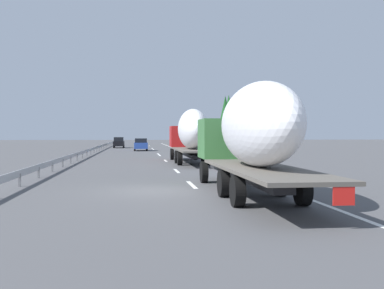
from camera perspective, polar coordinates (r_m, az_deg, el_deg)
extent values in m
plane|color=#4C4C4F|center=(59.50, -6.11, -1.00)|extent=(260.00, 260.00, 0.00)
cube|color=white|center=(21.73, -0.03, -4.97)|extent=(3.20, 0.20, 0.01)
cube|color=white|center=(29.78, -1.89, -3.27)|extent=(3.20, 0.20, 0.01)
cube|color=white|center=(41.29, -3.28, -2.00)|extent=(3.20, 0.20, 0.01)
cube|color=white|center=(51.67, -4.00, -1.33)|extent=(3.20, 0.20, 0.01)
cube|color=white|center=(55.22, -4.18, -1.17)|extent=(3.20, 0.20, 0.01)
cube|color=white|center=(70.99, -4.78, -0.62)|extent=(3.20, 0.20, 0.01)
cube|color=white|center=(76.86, -4.94, -0.47)|extent=(3.20, 0.20, 0.01)
cube|color=white|center=(92.45, -5.26, -0.18)|extent=(3.20, 0.20, 0.01)
cube|color=white|center=(64.80, -1.30, -0.80)|extent=(110.00, 0.20, 0.01)
cube|color=#B21919|center=(42.83, -1.00, 1.00)|extent=(2.40, 2.50, 1.90)
cube|color=black|center=(43.93, -1.15, 1.66)|extent=(0.08, 2.12, 0.80)
cube|color=#262628|center=(39.68, -0.53, -1.16)|extent=(11.80, 0.70, 0.24)
cube|color=#59544C|center=(36.48, 0.02, -0.64)|extent=(10.43, 2.50, 0.12)
ellipsoid|color=white|center=(36.27, 0.06, 1.92)|extent=(7.42, 2.20, 3.13)
cube|color=red|center=(31.46, 2.40, -1.39)|extent=(0.04, 0.56, 0.56)
cylinder|color=black|center=(42.78, -2.47, -1.19)|extent=(1.04, 0.30, 1.04)
cylinder|color=black|center=(43.00, 0.46, -1.17)|extent=(1.04, 0.30, 1.04)
cylinder|color=black|center=(37.58, -1.86, -1.53)|extent=(1.04, 0.35, 1.04)
cylinder|color=black|center=(37.84, 1.46, -1.51)|extent=(1.04, 0.35, 1.04)
cylinder|color=black|center=(35.20, -1.52, -1.72)|extent=(1.04, 0.35, 1.04)
cylinder|color=black|center=(35.47, 2.02, -1.70)|extent=(1.04, 0.35, 1.04)
cube|color=#387038|center=(22.72, 4.23, 0.73)|extent=(2.40, 2.50, 1.90)
cube|color=black|center=(23.80, 3.72, 1.96)|extent=(0.08, 2.12, 0.80)
cube|color=#262628|center=(19.68, 6.00, -3.68)|extent=(11.71, 0.70, 0.24)
cube|color=#59544C|center=(16.57, 8.46, -2.99)|extent=(10.32, 2.50, 0.12)
ellipsoid|color=white|center=(16.99, 8.05, 2.45)|extent=(8.02, 2.20, 3.04)
cube|color=red|center=(12.02, 18.17, -5.82)|extent=(0.04, 0.56, 0.56)
cylinder|color=black|center=(22.61, 1.48, -3.41)|extent=(1.04, 0.30, 1.04)
cylinder|color=black|center=(23.03, 6.91, -3.33)|extent=(1.04, 0.30, 1.04)
cylinder|color=black|center=(17.54, 3.93, -4.78)|extent=(1.04, 0.35, 1.04)
cylinder|color=black|center=(18.08, 10.82, -4.61)|extent=(1.04, 0.35, 1.04)
cylinder|color=black|center=(15.21, 5.63, -5.72)|extent=(1.04, 0.35, 1.04)
cylinder|color=black|center=(15.83, 13.47, -5.47)|extent=(1.04, 0.35, 1.04)
cube|color=#28479E|center=(66.23, -6.31, -0.12)|extent=(4.51, 1.89, 0.84)
cube|color=black|center=(65.88, -6.31, 0.50)|extent=(2.48, 1.66, 0.60)
cylinder|color=black|center=(67.63, -7.04, -0.45)|extent=(0.64, 0.22, 0.64)
cylinder|color=black|center=(67.65, -5.61, -0.45)|extent=(0.64, 0.22, 0.64)
cylinder|color=black|center=(64.84, -7.05, -0.53)|extent=(0.64, 0.22, 0.64)
cylinder|color=black|center=(64.86, -5.56, -0.52)|extent=(0.64, 0.22, 0.64)
cube|color=black|center=(80.55, -8.98, 0.12)|extent=(4.67, 1.81, 0.84)
cube|color=black|center=(80.19, -8.99, 0.66)|extent=(2.57, 1.59, 0.68)
cylinder|color=black|center=(82.04, -9.50, -0.15)|extent=(0.64, 0.22, 0.64)
cylinder|color=black|center=(81.98, -8.38, -0.15)|extent=(0.64, 0.22, 0.64)
cylinder|color=black|center=(79.15, -9.60, -0.21)|extent=(0.64, 0.22, 0.64)
cylinder|color=black|center=(79.09, -8.44, -0.20)|extent=(0.64, 0.22, 0.64)
cylinder|color=gray|center=(59.94, 0.30, 0.23)|extent=(0.10, 0.10, 2.51)
cube|color=#2D569E|center=(59.93, 0.30, 1.76)|extent=(0.06, 0.90, 0.70)
cylinder|color=#472D19|center=(94.51, 0.00, 0.37)|extent=(0.26, 0.26, 1.69)
cone|color=#286B2D|center=(94.51, 0.00, 2.12)|extent=(2.85, 2.85, 4.07)
cylinder|color=#472D19|center=(59.81, 4.53, -0.22)|extent=(0.30, 0.30, 1.59)
cone|color=#1E5B23|center=(59.83, 4.53, 3.34)|extent=(2.68, 2.68, 5.86)
cylinder|color=#472D19|center=(101.55, -0.83, 0.46)|extent=(0.31, 0.31, 1.77)
cone|color=#1E5B23|center=(101.54, -0.83, 2.04)|extent=(3.46, 3.46, 3.82)
cylinder|color=#472D19|center=(63.44, 4.11, -0.03)|extent=(0.36, 0.36, 1.81)
cone|color=#194C1E|center=(63.47, 4.12, 3.40)|extent=(2.51, 2.51, 5.81)
cylinder|color=#472D19|center=(108.26, 0.03, 0.44)|extent=(0.33, 0.33, 1.49)
cone|color=#194C1E|center=(108.26, 0.03, 2.08)|extent=(3.80, 3.80, 4.74)
cube|color=#9EA0A5|center=(62.69, -11.64, -0.35)|extent=(94.00, 0.06, 0.32)
cube|color=slate|center=(22.30, -20.45, -4.12)|extent=(0.10, 0.10, 0.60)
cube|color=slate|center=(26.28, -18.35, -3.30)|extent=(0.10, 0.10, 0.60)
cube|color=slate|center=(30.28, -16.81, -2.69)|extent=(0.10, 0.10, 0.60)
cube|color=slate|center=(34.30, -15.63, -2.22)|extent=(0.10, 0.10, 0.60)
cube|color=slate|center=(38.34, -14.70, -1.85)|extent=(0.10, 0.10, 0.60)
cube|color=slate|center=(42.39, -13.94, -1.55)|extent=(0.10, 0.10, 0.60)
cube|color=slate|center=(46.44, -13.32, -1.30)|extent=(0.10, 0.10, 0.60)
cube|color=slate|center=(50.50, -12.80, -1.09)|extent=(0.10, 0.10, 0.60)
cube|color=slate|center=(54.57, -12.35, -0.91)|extent=(0.10, 0.10, 0.60)
cube|color=slate|center=(58.63, -11.97, -0.76)|extent=(0.10, 0.10, 0.60)
cube|color=slate|center=(62.70, -11.64, -0.62)|extent=(0.10, 0.10, 0.60)
cube|color=slate|center=(66.77, -11.35, -0.51)|extent=(0.10, 0.10, 0.60)
cube|color=slate|center=(70.85, -11.09, -0.40)|extent=(0.10, 0.10, 0.60)
cube|color=slate|center=(74.92, -10.86, -0.31)|extent=(0.10, 0.10, 0.60)
cube|color=slate|center=(79.00, -10.65, -0.23)|extent=(0.10, 0.10, 0.60)
cube|color=slate|center=(83.07, -10.46, -0.15)|extent=(0.10, 0.10, 0.60)
cube|color=slate|center=(87.15, -10.29, -0.09)|extent=(0.10, 0.10, 0.60)
cube|color=slate|center=(91.23, -10.14, -0.02)|extent=(0.10, 0.10, 0.60)
cube|color=slate|center=(95.31, -10.00, 0.03)|extent=(0.10, 0.10, 0.60)
cube|color=slate|center=(99.39, -9.87, 0.08)|extent=(0.10, 0.10, 0.60)
cube|color=slate|center=(103.47, -9.75, 0.13)|extent=(0.10, 0.10, 0.60)
cube|color=slate|center=(107.55, -9.64, 0.17)|extent=(0.10, 0.10, 0.60)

